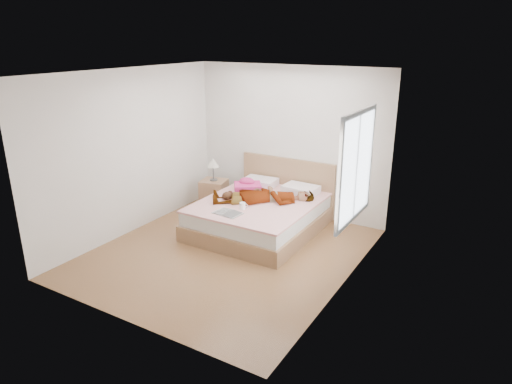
{
  "coord_description": "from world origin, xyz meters",
  "views": [
    {
      "loc": [
        3.48,
        -5.04,
        3.05
      ],
      "look_at": [
        0.0,
        0.85,
        0.7
      ],
      "focal_mm": 32.0,
      "sensor_mm": 36.0,
      "label": 1
    }
  ],
  "objects_px": {
    "coffee_mug": "(243,206)",
    "plush_toy": "(227,195)",
    "towel": "(247,186)",
    "nightstand": "(214,192)",
    "phone": "(250,179)",
    "magazine": "(228,213)",
    "bed": "(262,213)",
    "woman": "(264,194)"
  },
  "relations": [
    {
      "from": "woman",
      "to": "plush_toy",
      "type": "bearing_deg",
      "value": -97.88
    },
    {
      "from": "coffee_mug",
      "to": "plush_toy",
      "type": "height_order",
      "value": "plush_toy"
    },
    {
      "from": "phone",
      "to": "magazine",
      "type": "height_order",
      "value": "phone"
    },
    {
      "from": "woman",
      "to": "coffee_mug",
      "type": "relative_size",
      "value": 11.7
    },
    {
      "from": "phone",
      "to": "magazine",
      "type": "relative_size",
      "value": 0.2
    },
    {
      "from": "coffee_mug",
      "to": "nightstand",
      "type": "xyz_separation_m",
      "value": [
        -1.18,
        0.88,
        -0.24
      ]
    },
    {
      "from": "woman",
      "to": "plush_toy",
      "type": "relative_size",
      "value": 7.24
    },
    {
      "from": "bed",
      "to": "coffee_mug",
      "type": "bearing_deg",
      "value": -95.08
    },
    {
      "from": "coffee_mug",
      "to": "plush_toy",
      "type": "relative_size",
      "value": 0.62
    },
    {
      "from": "bed",
      "to": "coffee_mug",
      "type": "xyz_separation_m",
      "value": [
        -0.05,
        -0.51,
        0.29
      ]
    },
    {
      "from": "woman",
      "to": "phone",
      "type": "bearing_deg",
      "value": -162.1
    },
    {
      "from": "phone",
      "to": "nightstand",
      "type": "xyz_separation_m",
      "value": [
        -0.77,
        -0.03,
        -0.36
      ]
    },
    {
      "from": "coffee_mug",
      "to": "nightstand",
      "type": "distance_m",
      "value": 1.49
    },
    {
      "from": "plush_toy",
      "to": "nightstand",
      "type": "distance_m",
      "value": 0.99
    },
    {
      "from": "magazine",
      "to": "coffee_mug",
      "type": "height_order",
      "value": "coffee_mug"
    },
    {
      "from": "woman",
      "to": "coffee_mug",
      "type": "xyz_separation_m",
      "value": [
        -0.09,
        -0.51,
        -0.06
      ]
    },
    {
      "from": "towel",
      "to": "magazine",
      "type": "height_order",
      "value": "towel"
    },
    {
      "from": "woman",
      "to": "phone",
      "type": "relative_size",
      "value": 18.52
    },
    {
      "from": "phone",
      "to": "nightstand",
      "type": "bearing_deg",
      "value": 148.94
    },
    {
      "from": "phone",
      "to": "coffee_mug",
      "type": "bearing_deg",
      "value": -99.08
    },
    {
      "from": "nightstand",
      "to": "plush_toy",
      "type": "bearing_deg",
      "value": -40.76
    },
    {
      "from": "towel",
      "to": "coffee_mug",
      "type": "distance_m",
      "value": 0.84
    },
    {
      "from": "woman",
      "to": "coffee_mug",
      "type": "height_order",
      "value": "woman"
    },
    {
      "from": "phone",
      "to": "magazine",
      "type": "xyz_separation_m",
      "value": [
        0.32,
        -1.19,
        -0.16
      ]
    },
    {
      "from": "towel",
      "to": "plush_toy",
      "type": "relative_size",
      "value": 2.48
    },
    {
      "from": "magazine",
      "to": "coffee_mug",
      "type": "relative_size",
      "value": 3.1
    },
    {
      "from": "phone",
      "to": "coffee_mug",
      "type": "distance_m",
      "value": 1.01
    },
    {
      "from": "magazine",
      "to": "nightstand",
      "type": "height_order",
      "value": "nightstand"
    },
    {
      "from": "plush_toy",
      "to": "magazine",
      "type": "bearing_deg",
      "value": -56.06
    },
    {
      "from": "magazine",
      "to": "coffee_mug",
      "type": "distance_m",
      "value": 0.3
    },
    {
      "from": "towel",
      "to": "magazine",
      "type": "distance_m",
      "value": 1.07
    },
    {
      "from": "woman",
      "to": "bed",
      "type": "xyz_separation_m",
      "value": [
        -0.04,
        -0.0,
        -0.35
      ]
    },
    {
      "from": "woman",
      "to": "towel",
      "type": "height_order",
      "value": "towel"
    },
    {
      "from": "towel",
      "to": "plush_toy",
      "type": "distance_m",
      "value": 0.5
    },
    {
      "from": "phone",
      "to": "bed",
      "type": "xyz_separation_m",
      "value": [
        0.46,
        -0.4,
        -0.41
      ]
    },
    {
      "from": "coffee_mug",
      "to": "plush_toy",
      "type": "bearing_deg",
      "value": 150.8
    },
    {
      "from": "phone",
      "to": "bed",
      "type": "bearing_deg",
      "value": -74.58
    },
    {
      "from": "towel",
      "to": "plush_toy",
      "type": "xyz_separation_m",
      "value": [
        -0.08,
        -0.5,
        -0.03
      ]
    },
    {
      "from": "coffee_mug",
      "to": "towel",
      "type": "bearing_deg",
      "value": 116.61
    },
    {
      "from": "towel",
      "to": "coffee_mug",
      "type": "bearing_deg",
      "value": -63.39
    },
    {
      "from": "bed",
      "to": "towel",
      "type": "relative_size",
      "value": 3.65
    },
    {
      "from": "woman",
      "to": "phone",
      "type": "distance_m",
      "value": 0.64
    }
  ]
}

